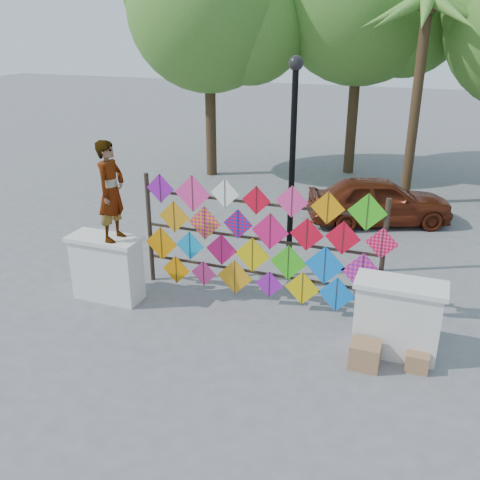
% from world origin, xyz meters
% --- Properties ---
extents(ground, '(80.00, 80.00, 0.00)m').
position_xyz_m(ground, '(0.00, 0.00, 0.00)').
color(ground, gray).
rests_on(ground, ground).
extents(parapet_left, '(1.40, 0.65, 1.28)m').
position_xyz_m(parapet_left, '(-2.70, -0.20, 0.65)').
color(parapet_left, silver).
rests_on(parapet_left, ground).
extents(parapet_right, '(1.40, 0.65, 1.28)m').
position_xyz_m(parapet_right, '(2.70, -0.20, 0.65)').
color(parapet_right, silver).
rests_on(parapet_right, ground).
extents(kite_rack, '(4.90, 0.24, 2.38)m').
position_xyz_m(kite_rack, '(0.09, 0.73, 1.21)').
color(kite_rack, '#2E2219').
rests_on(kite_rack, ground).
extents(tree_west, '(5.85, 5.20, 8.01)m').
position_xyz_m(tree_west, '(-4.40, 9.03, 5.38)').
color(tree_west, '#402D1B').
rests_on(tree_west, ground).
extents(palm_tree, '(3.62, 3.62, 5.83)m').
position_xyz_m(palm_tree, '(2.20, 8.00, 4.95)').
color(palm_tree, '#402D1B').
rests_on(palm_tree, ground).
extents(vendor_woman, '(0.45, 0.68, 1.84)m').
position_xyz_m(vendor_woman, '(-2.45, -0.20, 2.20)').
color(vendor_woman, '#99999E').
rests_on(vendor_woman, parapet_left).
extents(sedan, '(4.05, 2.87, 1.28)m').
position_xyz_m(sedan, '(1.67, 5.94, 0.64)').
color(sedan, '#581F0F').
rests_on(sedan, ground).
extents(lamppost, '(0.28, 0.28, 4.46)m').
position_xyz_m(lamppost, '(0.30, 2.00, 2.69)').
color(lamppost, black).
rests_on(lamppost, ground).
extents(cardboard_box_near, '(0.46, 0.41, 0.41)m').
position_xyz_m(cardboard_box_near, '(2.31, -0.73, 0.20)').
color(cardboard_box_near, '#A26F4E').
rests_on(cardboard_box_near, ground).
extents(cardboard_box_far, '(0.35, 0.32, 0.30)m').
position_xyz_m(cardboard_box_far, '(3.09, -0.53, 0.15)').
color(cardboard_box_far, '#A26F4E').
rests_on(cardboard_box_far, ground).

